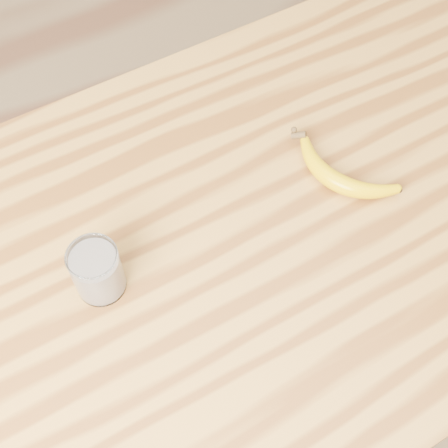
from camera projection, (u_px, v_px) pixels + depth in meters
table at (281, 248)px, 1.10m from camera, size 1.20×0.80×0.90m
smoothie_glass at (97, 271)px, 0.89m from camera, size 0.07×0.07×0.09m
banana at (336, 182)px, 1.00m from camera, size 0.19×0.27×0.03m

